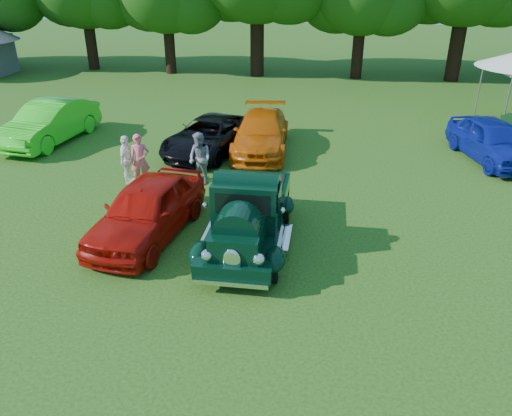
# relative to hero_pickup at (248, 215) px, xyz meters

# --- Properties ---
(ground) EXTENTS (120.00, 120.00, 0.00)m
(ground) POSITION_rel_hero_pickup_xyz_m (-0.21, -0.85, -0.85)
(ground) COLOR #1B4710
(ground) RESTS_ON ground
(hero_pickup) EXTENTS (2.35, 5.04, 1.97)m
(hero_pickup) POSITION_rel_hero_pickup_xyz_m (0.00, 0.00, 0.00)
(hero_pickup) COLOR black
(hero_pickup) RESTS_ON ground
(red_convertible) EXTENTS (2.53, 4.93, 1.61)m
(red_convertible) POSITION_rel_hero_pickup_xyz_m (-2.82, 0.06, -0.05)
(red_convertible) COLOR #AD0F07
(red_convertible) RESTS_ON ground
(back_car_lime) EXTENTS (2.38, 5.34, 1.70)m
(back_car_lime) POSITION_rel_hero_pickup_xyz_m (-9.70, 7.39, -0.00)
(back_car_lime) COLOR #29D91D
(back_car_lime) RESTS_ON ground
(back_car_black) EXTENTS (3.44, 5.43, 1.40)m
(back_car_black) POSITION_rel_hero_pickup_xyz_m (-2.72, 7.06, -0.16)
(back_car_black) COLOR black
(back_car_black) RESTS_ON ground
(back_car_orange) EXTENTS (2.38, 5.27, 1.50)m
(back_car_orange) POSITION_rel_hero_pickup_xyz_m (-0.69, 7.59, -0.10)
(back_car_orange) COLOR #CF5707
(back_car_orange) RESTS_ON ground
(back_car_blue) EXTENTS (2.97, 5.01, 1.60)m
(back_car_blue) POSITION_rel_hero_pickup_xyz_m (8.25, 7.79, -0.05)
(back_car_blue) COLOR navy
(back_car_blue) RESTS_ON ground
(spectator_pink) EXTENTS (0.77, 0.65, 1.79)m
(spectator_pink) POSITION_rel_hero_pickup_xyz_m (-4.27, 3.49, 0.04)
(spectator_pink) COLOR #EB606F
(spectator_pink) RESTS_ON ground
(spectator_grey) EXTENTS (1.10, 1.04, 1.79)m
(spectator_grey) POSITION_rel_hero_pickup_xyz_m (-2.30, 3.92, 0.04)
(spectator_grey) COLOR gray
(spectator_grey) RESTS_ON ground
(spectator_white) EXTENTS (0.50, 1.03, 1.70)m
(spectator_white) POSITION_rel_hero_pickup_xyz_m (-4.79, 3.57, -0.00)
(spectator_white) COLOR white
(spectator_white) RESTS_ON ground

